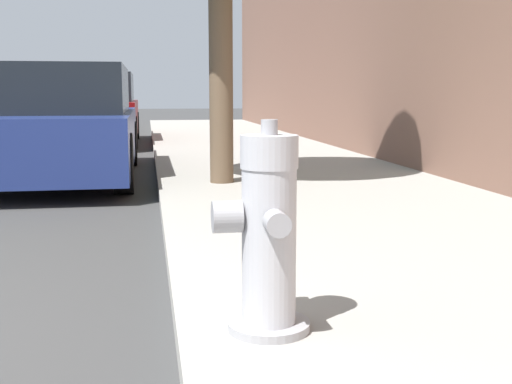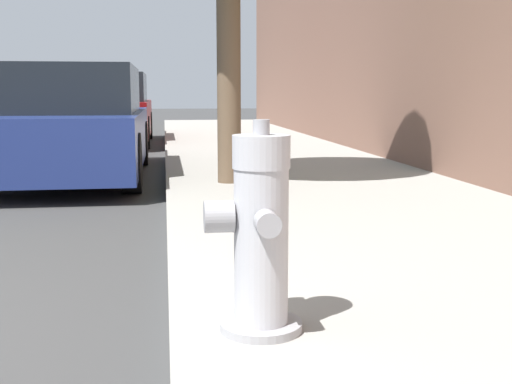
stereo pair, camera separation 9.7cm
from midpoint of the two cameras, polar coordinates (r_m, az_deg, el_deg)
The scene contains 3 objects.
fire_hydrant at distance 2.57m, azimuth -0.08°, elevation -3.94°, with size 0.40×0.42×0.86m.
parked_car_near at distance 8.39m, azimuth -17.15°, elevation 5.69°, with size 1.76×4.41×1.40m.
parked_car_mid at distance 13.84m, azimuth -14.57°, elevation 7.02°, with size 1.87×4.28×1.47m.
Camera 1 is at (2.06, -2.38, 1.09)m, focal length 45.00 mm.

